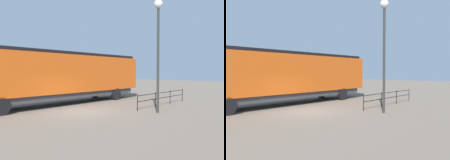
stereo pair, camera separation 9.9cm
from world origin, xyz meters
TOP-DOWN VIEW (x-y plane):
  - ground_plane at (0.00, 0.00)m, footprint 120.00×120.00m
  - locomotive at (-4.12, 1.86)m, footprint 3.12×16.76m
  - lamp_post at (3.89, 2.94)m, footprint 0.56×0.56m
  - platform_fence at (2.47, 6.23)m, footprint 0.05×7.09m

SIDE VIEW (x-z plane):
  - ground_plane at x=0.00m, z-range 0.00..0.00m
  - platform_fence at x=2.47m, z-range 0.17..1.28m
  - locomotive at x=-4.12m, z-range 0.25..4.46m
  - lamp_post at x=3.89m, z-range 1.54..8.73m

